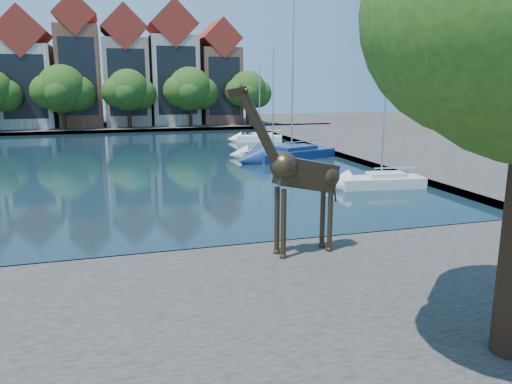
% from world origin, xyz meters
% --- Properties ---
extents(ground, '(160.00, 160.00, 0.00)m').
position_xyz_m(ground, '(0.00, 0.00, 0.00)').
color(ground, '#38332B').
rests_on(ground, ground).
extents(water_basin, '(38.00, 50.00, 0.08)m').
position_xyz_m(water_basin, '(0.00, 24.00, 0.04)').
color(water_basin, black).
rests_on(water_basin, ground).
extents(near_quay, '(50.00, 14.00, 0.50)m').
position_xyz_m(near_quay, '(0.00, -7.00, 0.25)').
color(near_quay, '#4B4741').
rests_on(near_quay, ground).
extents(far_quay, '(60.00, 16.00, 0.50)m').
position_xyz_m(far_quay, '(0.00, 56.00, 0.25)').
color(far_quay, '#4B4741').
rests_on(far_quay, ground).
extents(right_quay, '(14.00, 52.00, 0.50)m').
position_xyz_m(right_quay, '(25.00, 24.00, 0.25)').
color(right_quay, '#4B4741').
rests_on(right_quay, ground).
extents(townhouse_west_inner, '(6.43, 9.18, 15.15)m').
position_xyz_m(townhouse_west_inner, '(-10.50, 55.99, 7.35)').
color(townhouse_west_inner, beige).
rests_on(townhouse_west_inner, far_quay).
extents(townhouse_center, '(5.44, 9.18, 16.93)m').
position_xyz_m(townhouse_center, '(-4.00, 55.99, 8.36)').
color(townhouse_center, brown).
rests_on(townhouse_center, far_quay).
extents(townhouse_east_inner, '(5.94, 9.18, 15.79)m').
position_xyz_m(townhouse_east_inner, '(2.00, 55.99, 7.73)').
color(townhouse_east_inner, tan).
rests_on(townhouse_east_inner, far_quay).
extents(townhouse_east_mid, '(6.43, 9.18, 16.65)m').
position_xyz_m(townhouse_east_mid, '(8.50, 55.99, 8.10)').
color(townhouse_east_mid, '#BDB4A1').
rests_on(townhouse_east_mid, far_quay).
extents(townhouse_east_end, '(5.44, 9.18, 14.43)m').
position_xyz_m(townhouse_east_end, '(15.00, 55.99, 7.11)').
color(townhouse_east_end, brown).
rests_on(townhouse_east_end, far_quay).
extents(far_tree_mid_west, '(7.80, 6.00, 8.00)m').
position_xyz_m(far_tree_mid_west, '(-5.89, 50.49, 5.29)').
color(far_tree_mid_west, '#332114').
rests_on(far_tree_mid_west, far_quay).
extents(far_tree_mid_east, '(7.02, 5.40, 7.52)m').
position_xyz_m(far_tree_mid_east, '(2.10, 50.49, 5.13)').
color(far_tree_mid_east, '#332114').
rests_on(far_tree_mid_east, far_quay).
extents(far_tree_east, '(7.54, 5.80, 7.84)m').
position_xyz_m(far_tree_east, '(10.11, 50.49, 5.24)').
color(far_tree_east, '#332114').
rests_on(far_tree_east, far_quay).
extents(far_tree_far_east, '(6.76, 5.20, 7.36)m').
position_xyz_m(far_tree_far_east, '(18.09, 50.49, 5.08)').
color(far_tree_far_east, '#332114').
rests_on(far_tree_far_east, far_quay).
extents(giraffe_statue, '(4.04, 0.93, 5.76)m').
position_xyz_m(giraffe_statue, '(5.32, -1.54, 3.33)').
color(giraffe_statue, '#34291A').
rests_on(giraffe_statue, near_quay).
extents(sailboat_right_a, '(5.32, 2.45, 8.47)m').
position_xyz_m(sailboat_right_a, '(15.00, 9.32, 0.57)').
color(sailboat_right_a, silver).
rests_on(sailboat_right_a, water_basin).
extents(sailboat_right_b, '(7.95, 5.01, 12.76)m').
position_xyz_m(sailboat_right_b, '(13.80, 21.69, 0.66)').
color(sailboat_right_b, navy).
rests_on(sailboat_right_b, water_basin).
extents(sailboat_right_c, '(5.49, 3.35, 9.16)m').
position_xyz_m(sailboat_right_c, '(12.48, 22.63, 0.57)').
color(sailboat_right_c, silver).
rests_on(sailboat_right_c, water_basin).
extents(sailboat_right_d, '(5.09, 3.14, 7.94)m').
position_xyz_m(sailboat_right_d, '(14.76, 34.04, 0.59)').
color(sailboat_right_d, white).
rests_on(sailboat_right_d, water_basin).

